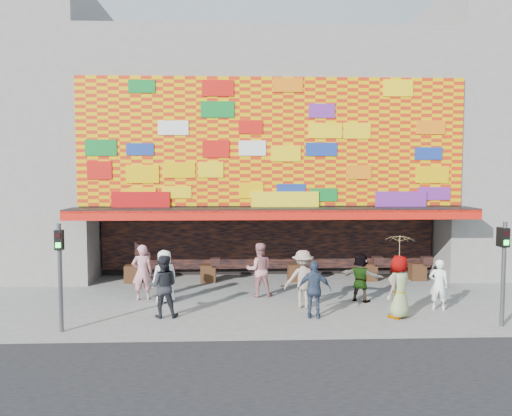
# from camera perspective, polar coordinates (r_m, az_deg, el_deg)

# --- Properties ---
(ground) EXTENTS (90.00, 90.00, 0.00)m
(ground) POSITION_cam_1_polar(r_m,az_deg,el_deg) (15.85, 2.85, -11.97)
(ground) COLOR slate
(ground) RESTS_ON ground
(road_strip) EXTENTS (30.00, 8.00, 0.02)m
(road_strip) POSITION_cam_1_polar(r_m,az_deg,el_deg) (9.81, 6.52, -22.43)
(road_strip) COLOR black
(road_strip) RESTS_ON ground
(shop_building) EXTENTS (15.20, 9.40, 10.00)m
(shop_building) POSITION_cam_1_polar(r_m,az_deg,el_deg) (23.40, 1.09, 6.18)
(shop_building) COLOR gray
(shop_building) RESTS_ON ground
(signal_left) EXTENTS (0.22, 0.20, 3.00)m
(signal_left) POSITION_cam_1_polar(r_m,az_deg,el_deg) (14.72, -21.51, -6.08)
(signal_left) COLOR #59595B
(signal_left) RESTS_ON ground
(signal_right) EXTENTS (0.22, 0.20, 3.00)m
(signal_right) POSITION_cam_1_polar(r_m,az_deg,el_deg) (15.83, 26.47, -5.52)
(signal_right) COLOR #59595B
(signal_right) RESTS_ON ground
(ped_a) EXTENTS (1.04, 0.94, 1.79)m
(ped_a) POSITION_cam_1_polar(r_m,az_deg,el_deg) (17.18, -10.40, -7.70)
(ped_a) COLOR white
(ped_a) RESTS_ON ground
(ped_b) EXTENTS (0.78, 0.60, 1.92)m
(ped_b) POSITION_cam_1_polar(r_m,az_deg,el_deg) (17.71, -12.87, -7.17)
(ped_b) COLOR #D3888F
(ped_b) RESTS_ON ground
(ped_c) EXTENTS (0.95, 0.76, 1.90)m
(ped_c) POSITION_cam_1_polar(r_m,az_deg,el_deg) (15.53, -10.58, -8.77)
(ped_c) COLOR #222228
(ped_c) RESTS_ON ground
(ped_d) EXTENTS (1.24, 0.74, 1.87)m
(ped_d) POSITION_cam_1_polar(r_m,az_deg,el_deg) (16.39, 5.37, -8.07)
(ped_d) COLOR gray
(ped_d) RESTS_ON ground
(ped_e) EXTENTS (1.07, 0.58, 1.74)m
(ped_e) POSITION_cam_1_polar(r_m,az_deg,el_deg) (15.27, 6.70, -9.25)
(ped_e) COLOR #303E55
(ped_e) RESTS_ON ground
(ped_f) EXTENTS (1.51, 1.33, 1.65)m
(ped_f) POSITION_cam_1_polar(r_m,az_deg,el_deg) (17.46, 11.89, -7.75)
(ped_f) COLOR gray
(ped_f) RESTS_ON ground
(ped_g) EXTENTS (1.09, 1.07, 1.90)m
(ped_g) POSITION_cam_1_polar(r_m,az_deg,el_deg) (15.79, 16.05, -8.63)
(ped_g) COLOR gray
(ped_g) RESTS_ON ground
(ped_h) EXTENTS (0.69, 0.55, 1.63)m
(ped_h) POSITION_cam_1_polar(r_m,az_deg,el_deg) (17.09, 20.16, -8.22)
(ped_h) COLOR white
(ped_h) RESTS_ON ground
(ped_i) EXTENTS (0.98, 0.80, 1.90)m
(ped_i) POSITION_cam_1_polar(r_m,az_deg,el_deg) (17.74, 0.36, -7.07)
(ped_i) COLOR tan
(ped_i) RESTS_ON ground
(parasol) EXTENTS (1.13, 1.14, 1.77)m
(parasol) POSITION_cam_1_polar(r_m,az_deg,el_deg) (15.58, 16.14, -4.47)
(parasol) COLOR beige
(parasol) RESTS_ON ground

